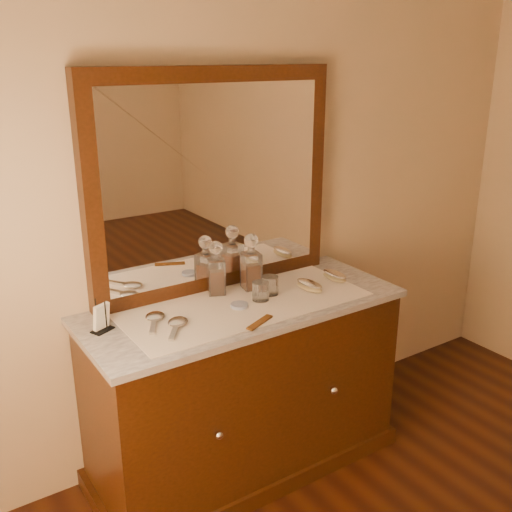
# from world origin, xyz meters

# --- Properties ---
(dresser_cabinet) EXTENTS (1.40, 0.55, 0.82)m
(dresser_cabinet) POSITION_xyz_m (0.00, 1.96, 0.41)
(dresser_cabinet) COLOR black
(dresser_cabinet) RESTS_ON floor
(dresser_plinth) EXTENTS (1.46, 0.59, 0.08)m
(dresser_plinth) POSITION_xyz_m (0.00, 1.96, 0.04)
(dresser_plinth) COLOR black
(dresser_plinth) RESTS_ON floor
(knob_left) EXTENTS (0.04, 0.04, 0.04)m
(knob_left) POSITION_xyz_m (-0.30, 1.67, 0.45)
(knob_left) COLOR silver
(knob_left) RESTS_ON dresser_cabinet
(knob_right) EXTENTS (0.04, 0.04, 0.04)m
(knob_right) POSITION_xyz_m (0.30, 1.67, 0.45)
(knob_right) COLOR silver
(knob_right) RESTS_ON dresser_cabinet
(marble_top) EXTENTS (1.44, 0.59, 0.03)m
(marble_top) POSITION_xyz_m (0.00, 1.96, 0.83)
(marble_top) COLOR silver
(marble_top) RESTS_ON dresser_cabinet
(mirror_frame) EXTENTS (1.20, 0.08, 1.00)m
(mirror_frame) POSITION_xyz_m (0.00, 2.20, 1.35)
(mirror_frame) COLOR black
(mirror_frame) RESTS_ON marble_top
(mirror_glass) EXTENTS (1.06, 0.01, 0.86)m
(mirror_glass) POSITION_xyz_m (0.00, 2.17, 1.35)
(mirror_glass) COLOR white
(mirror_glass) RESTS_ON marble_top
(lace_runner) EXTENTS (1.10, 0.45, 0.00)m
(lace_runner) POSITION_xyz_m (0.00, 1.94, 0.85)
(lace_runner) COLOR silver
(lace_runner) RESTS_ON marble_top
(pin_dish) EXTENTS (0.08, 0.08, 0.01)m
(pin_dish) POSITION_xyz_m (-0.04, 1.92, 0.86)
(pin_dish) COLOR white
(pin_dish) RESTS_ON lace_runner
(comb) EXTENTS (0.15, 0.09, 0.01)m
(comb) POSITION_xyz_m (-0.06, 1.74, 0.86)
(comb) COLOR brown
(comb) RESTS_ON lace_runner
(napkin_rack) EXTENTS (0.10, 0.08, 0.13)m
(napkin_rack) POSITION_xyz_m (-0.61, 2.04, 0.90)
(napkin_rack) COLOR black
(napkin_rack) RESTS_ON marble_top
(decanter_left) EXTENTS (0.10, 0.10, 0.25)m
(decanter_left) POSITION_xyz_m (-0.05, 2.11, 0.95)
(decanter_left) COLOR #944015
(decanter_left) RESTS_ON lace_runner
(decanter_right) EXTENTS (0.09, 0.09, 0.27)m
(decanter_right) POSITION_xyz_m (0.12, 2.08, 0.96)
(decanter_right) COLOR #944015
(decanter_right) RESTS_ON lace_runner
(brush_near) EXTENTS (0.08, 0.16, 0.04)m
(brush_near) POSITION_xyz_m (0.34, 1.91, 0.87)
(brush_near) COLOR tan
(brush_near) RESTS_ON lace_runner
(brush_far) EXTENTS (0.07, 0.15, 0.04)m
(brush_far) POSITION_xyz_m (0.52, 1.94, 0.87)
(brush_far) COLOR tan
(brush_far) RESTS_ON lace_runner
(hand_mirror_outer) EXTENTS (0.14, 0.20, 0.02)m
(hand_mirror_outer) POSITION_xyz_m (-0.40, 2.00, 0.86)
(hand_mirror_outer) COLOR silver
(hand_mirror_outer) RESTS_ON lace_runner
(hand_mirror_inner) EXTENTS (0.16, 0.20, 0.02)m
(hand_mirror_inner) POSITION_xyz_m (-0.35, 1.90, 0.86)
(hand_mirror_inner) COLOR silver
(hand_mirror_inner) RESTS_ON lace_runner
(tumblers) EXTENTS (0.15, 0.11, 0.09)m
(tumblers) POSITION_xyz_m (0.11, 1.95, 0.90)
(tumblers) COLOR white
(tumblers) RESTS_ON lace_runner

